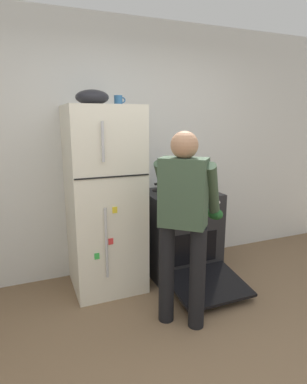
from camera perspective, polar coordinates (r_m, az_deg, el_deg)
name	(u,v)px	position (r m, az deg, el deg)	size (l,w,h in m)	color
ground	(224,384)	(2.48, 12.31, -30.30)	(8.00, 8.00, 0.00)	brown
kitchen_wall_back	(127,150)	(3.59, -4.67, 7.48)	(6.00, 0.10, 2.70)	silver
refrigerator	(104,200)	(3.21, -8.68, -1.40)	(0.68, 0.72, 1.81)	silver
stove_range	(180,233)	(3.61, 4.79, -7.24)	(0.76, 1.22, 0.92)	black
person_cook	(184,214)	(2.56, 5.40, -3.91)	(0.63, 0.66, 1.60)	black
red_pot	(169,187)	(3.36, 2.79, 0.83)	(0.32, 0.22, 0.13)	#19479E
coffee_mug	(119,100)	(3.21, -6.21, 15.82)	(0.11, 0.08, 0.10)	#2D6093
mixing_bowl	(92,97)	(3.09, -10.81, 16.16)	(0.30, 0.30, 0.14)	black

